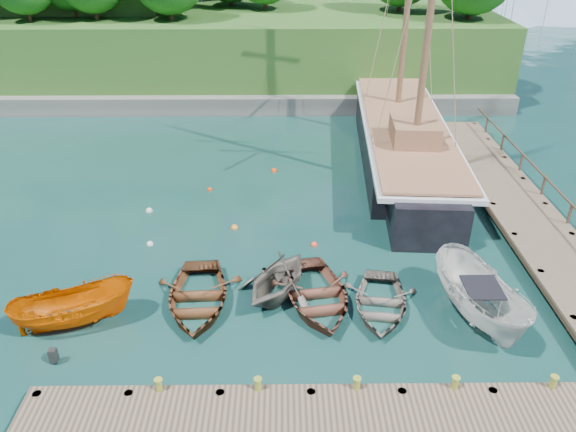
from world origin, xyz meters
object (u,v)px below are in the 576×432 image
rowboat_2 (316,303)px  rowboat_3 (379,310)px  rowboat_1 (278,296)px  cabin_boat_white (476,318)px  rowboat_0 (198,305)px  motorboat_orange (77,324)px  schooner (403,145)px

rowboat_2 → rowboat_3: rowboat_2 is taller
rowboat_1 → cabin_boat_white: cabin_boat_white is taller
rowboat_3 → rowboat_0: bearing=-173.9°
rowboat_3 → cabin_boat_white: size_ratio=0.75×
rowboat_0 → cabin_boat_white: (10.53, -0.87, 0.00)m
cabin_boat_white → rowboat_1: bearing=156.7°
rowboat_0 → rowboat_2: bearing=-1.9°
rowboat_1 → cabin_boat_white: 7.59m
rowboat_2 → cabin_boat_white: (5.94, -0.97, 0.00)m
rowboat_1 → rowboat_3: bearing=16.2°
rowboat_3 → rowboat_2: bearing=178.7°
rowboat_0 → motorboat_orange: bearing=-168.9°
rowboat_0 → rowboat_1: (3.08, 0.58, 0.00)m
rowboat_2 → motorboat_orange: bearing=177.6°
rowboat_0 → motorboat_orange: size_ratio=1.08×
rowboat_1 → rowboat_2: bearing=11.5°
rowboat_3 → schooner: bearing=85.0°
motorboat_orange → rowboat_0: bearing=-94.9°
rowboat_1 → cabin_boat_white: size_ratio=0.69×
rowboat_3 → cabin_boat_white: bearing=0.3°
rowboat_0 → schooner: schooner is taller
rowboat_0 → schooner: bearing=49.7°
rowboat_3 → motorboat_orange: size_ratio=0.93×
rowboat_2 → rowboat_0: bearing=171.2°
rowboat_0 → rowboat_1: size_ratio=1.26×
rowboat_0 → schooner: (10.48, 13.79, 1.08)m
rowboat_3 → motorboat_orange: (-11.28, -0.74, 0.00)m
rowboat_1 → schooner: size_ratio=0.14×
rowboat_1 → schooner: (7.39, 13.22, 1.08)m
rowboat_0 → motorboat_orange: 4.43m
motorboat_orange → cabin_boat_white: 14.83m
motorboat_orange → schooner: size_ratio=0.17×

